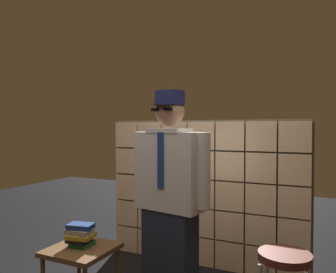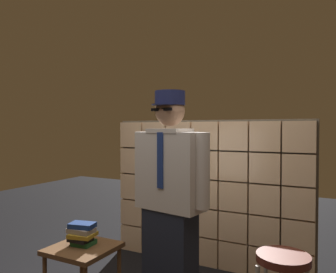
{
  "view_description": "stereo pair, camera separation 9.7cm",
  "coord_description": "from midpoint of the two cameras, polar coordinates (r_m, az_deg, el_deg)",
  "views": [
    {
      "loc": [
        1.25,
        -2.03,
        1.54
      ],
      "look_at": [
        0.11,
        0.35,
        1.48
      ],
      "focal_mm": 35.28,
      "sensor_mm": 36.0,
      "label": 1
    },
    {
      "loc": [
        1.34,
        -1.98,
        1.54
      ],
      "look_at": [
        0.11,
        0.35,
        1.48
      ],
      "focal_mm": 35.28,
      "sensor_mm": 36.0,
      "label": 2
    }
  ],
  "objects": [
    {
      "name": "book_stack",
      "position": [
        3.07,
        -13.71,
        -16.03
      ],
      "size": [
        0.25,
        0.22,
        0.19
      ],
      "color": "#1E592D",
      "rests_on": "side_table"
    },
    {
      "name": "standing_person",
      "position": [
        2.72,
        1.37,
        -10.91
      ],
      "size": [
        0.74,
        0.36,
        1.84
      ],
      "rotation": [
        0.0,
        0.0,
        -0.18
      ],
      "color": "#1E2333",
      "rests_on": "ground"
    },
    {
      "name": "side_table",
      "position": [
        3.09,
        -13.54,
        -19.16
      ],
      "size": [
        0.52,
        0.52,
        0.52
      ],
      "color": "brown",
      "rests_on": "ground"
    },
    {
      "name": "glass_block_wall",
      "position": [
        3.79,
        7.28,
        -9.74
      ],
      "size": [
        2.3,
        0.1,
        1.65
      ],
      "color": "#E0B78C",
      "rests_on": "ground"
    }
  ]
}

